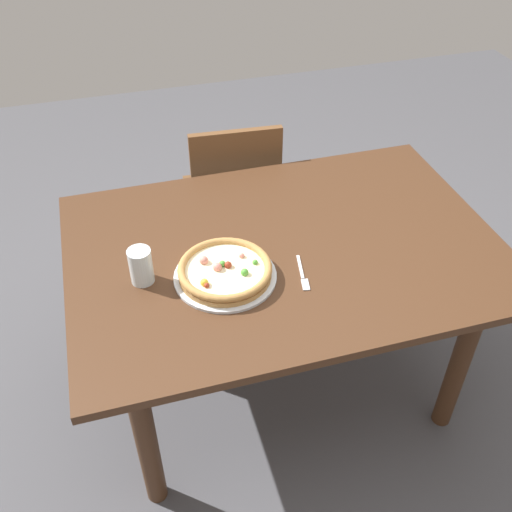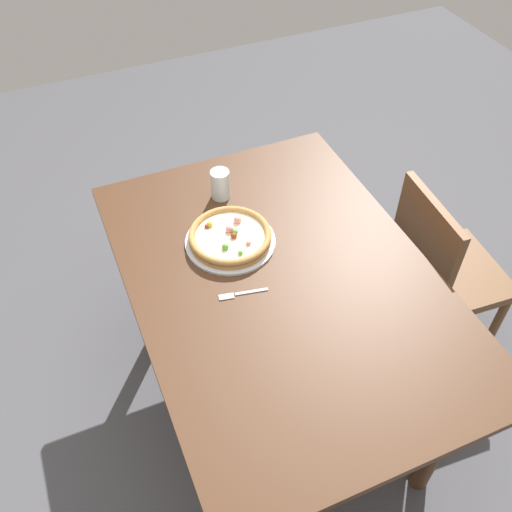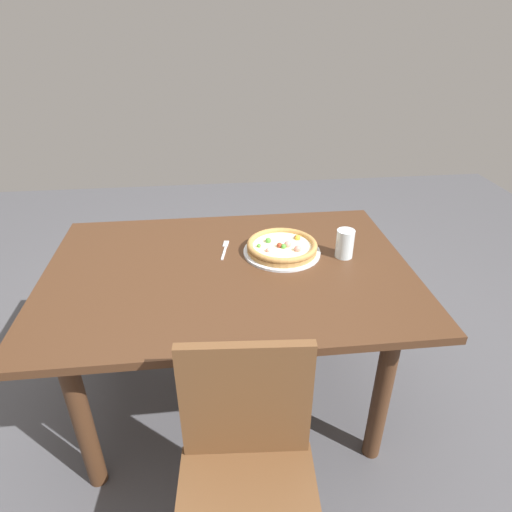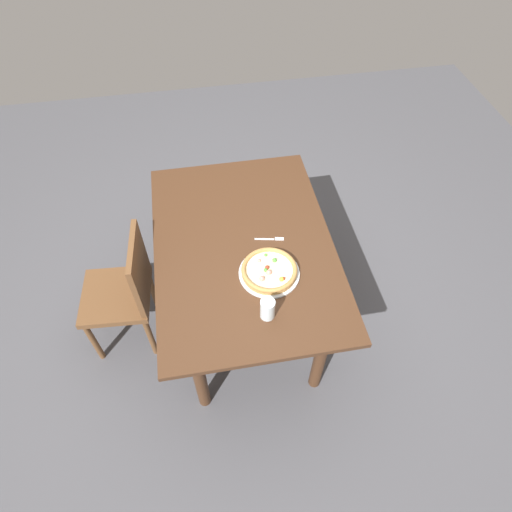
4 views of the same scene
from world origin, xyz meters
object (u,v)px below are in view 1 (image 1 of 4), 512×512
at_px(plate, 225,276).
at_px(drinking_glass, 141,266).
at_px(dining_table, 284,269).
at_px(pizza, 225,270).
at_px(fork, 302,276).
at_px(chair_near, 233,197).

bearing_deg(plate, drinking_glass, -13.06).
bearing_deg(dining_table, pizza, 23.82).
relative_size(plate, fork, 1.95).
height_order(chair_near, drinking_glass, chair_near).
bearing_deg(drinking_glass, plate, 166.94).
bearing_deg(pizza, chair_near, -105.47).
xyz_separation_m(dining_table, plate, (0.23, 0.10, 0.11)).
xyz_separation_m(dining_table, drinking_glass, (0.48, 0.04, 0.17)).
height_order(plate, pizza, pizza).
xyz_separation_m(plate, pizza, (0.00, -0.00, 0.03)).
bearing_deg(plate, fork, 165.41).
bearing_deg(pizza, dining_table, -156.18).
height_order(pizza, drinking_glass, drinking_glass).
bearing_deg(chair_near, plate, -101.35).
relative_size(dining_table, plate, 4.45).
distance_m(pizza, fork, 0.24).
bearing_deg(pizza, plate, 163.99).
relative_size(chair_near, drinking_glass, 7.28).
height_order(chair_near, fork, chair_near).
xyz_separation_m(pizza, drinking_glass, (0.25, -0.06, 0.03)).
xyz_separation_m(fork, drinking_glass, (0.48, -0.12, 0.06)).
height_order(dining_table, fork, fork).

